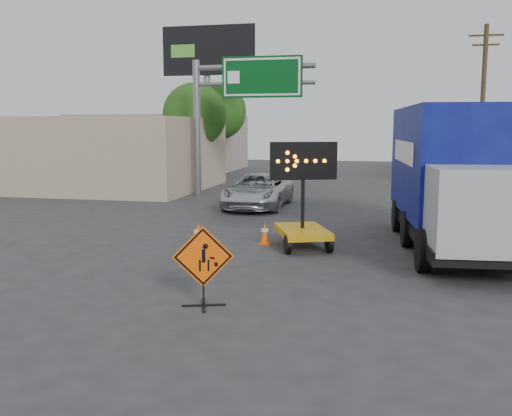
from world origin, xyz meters
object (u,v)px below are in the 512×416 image
(pickup_truck, at_px, (258,191))
(box_truck, at_px, (454,185))
(arrow_board, at_px, (302,225))
(construction_sign, at_px, (203,264))

(pickup_truck, distance_m, box_truck, 10.19)
(arrow_board, height_order, pickup_truck, arrow_board)
(construction_sign, distance_m, arrow_board, 5.95)
(construction_sign, xyz_separation_m, pickup_truck, (-2.03, 13.78, -0.11))
(construction_sign, height_order, box_truck, box_truck)
(pickup_truck, xyz_separation_m, box_truck, (7.33, -7.00, 1.12))
(arrow_board, distance_m, box_truck, 4.47)
(construction_sign, height_order, pickup_truck, construction_sign)
(construction_sign, bearing_deg, box_truck, 33.23)
(construction_sign, bearing_deg, arrow_board, 60.69)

